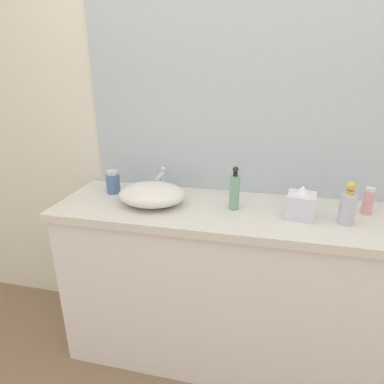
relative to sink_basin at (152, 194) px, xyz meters
The scene contains 10 objects.
bathroom_wall_rear 0.65m from the sink_basin, 35.31° to the left, with size 6.00×0.06×2.60m, color silver.
vanity_counter 0.65m from the sink_basin, ahead, with size 1.77×0.53×0.91m.
wall_mirror_panel 0.71m from the sink_basin, 34.55° to the left, with size 1.66×0.01×1.10m, color #B2BCC6.
sink_basin is the anchor object (origin of this frame).
faucet 0.17m from the sink_basin, 90.00° to the left, with size 0.03×0.12×0.14m.
soap_dispenser 0.90m from the sink_basin, ahead, with size 0.07×0.07×0.19m.
lotion_bottle 1.03m from the sink_basin, ahead, with size 0.05×0.05×0.13m.
perfume_bottle 0.28m from the sink_basin, 158.36° to the left, with size 0.07×0.07×0.13m.
spray_can 0.41m from the sink_basin, ahead, with size 0.05×0.05×0.21m.
tissue_box 0.71m from the sink_basin, ahead, with size 0.14×0.14×0.15m.
Camera 1 is at (0.08, -1.02, 1.54)m, focal length 30.27 mm.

